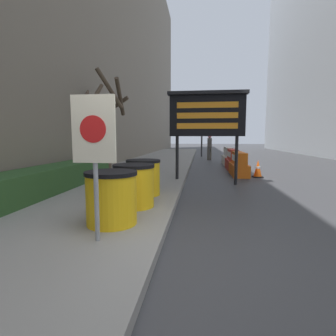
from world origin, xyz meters
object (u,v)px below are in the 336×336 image
jersey_barrier_orange_far (239,165)px  jersey_barrier_red_striped (233,160)px  warning_sign (94,142)px  traffic_light_near_curb (202,119)px  barrel_drum_back (143,177)px  barrel_drum_middle (134,185)px  message_board (207,115)px  barrel_drum_foreground (112,198)px  jersey_barrier_white (228,157)px  pedestrian_worker (210,145)px  traffic_cone_near (258,169)px

jersey_barrier_orange_far → jersey_barrier_red_striped: jersey_barrier_red_striped is taller
warning_sign → traffic_light_near_curb: traffic_light_near_curb is taller
barrel_drum_back → jersey_barrier_red_striped: barrel_drum_back is taller
barrel_drum_back → jersey_barrier_red_striped: (2.81, 6.57, -0.14)m
barrel_drum_middle → message_board: 4.08m
barrel_drum_middle → jersey_barrier_red_striped: size_ratio=0.47×
barrel_drum_foreground → barrel_drum_middle: bearing=85.6°
barrel_drum_foreground → jersey_barrier_white: 11.13m
message_board → jersey_barrier_white: (1.31, 6.26, -1.74)m
message_board → jersey_barrier_red_striped: 4.70m
jersey_barrier_white → barrel_drum_foreground: bearing=-104.8°
jersey_barrier_red_striped → traffic_light_near_curb: (-1.42, 8.03, 2.50)m
warning_sign → traffic_light_near_curb: size_ratio=0.46×
barrel_drum_foreground → pedestrian_worker: (1.92, 13.55, 0.43)m
warning_sign → jersey_barrier_orange_far: size_ratio=1.03×
barrel_drum_foreground → pedestrian_worker: size_ratio=0.49×
jersey_barrier_orange_far → barrel_drum_foreground: bearing=-113.2°
traffic_light_near_curb → jersey_barrier_orange_far: bearing=-82.0°
warning_sign → jersey_barrier_white: size_ratio=0.99×
barrel_drum_foreground → barrel_drum_back: bearing=89.1°
barrel_drum_middle → warning_sign: size_ratio=0.44×
jersey_barrier_orange_far → traffic_cone_near: size_ratio=2.76×
warning_sign → pedestrian_worker: bearing=82.5°
jersey_barrier_white → barrel_drum_middle: bearing=-105.9°
jersey_barrier_white → traffic_cone_near: (0.63, -4.58, -0.10)m
barrel_drum_middle → traffic_cone_near: bearing=56.6°
pedestrian_worker → barrel_drum_back: bearing=169.1°
warning_sign → barrel_drum_back: bearing=90.1°
jersey_barrier_red_striped → jersey_barrier_white: (0.00, 2.10, 0.01)m
barrel_drum_back → jersey_barrier_red_striped: size_ratio=0.47×
warning_sign → message_board: message_board is taller
message_board → warning_sign: bearing=-106.0°
traffic_cone_near → pedestrian_worker: size_ratio=0.39×
jersey_barrier_orange_far → jersey_barrier_red_striped: bearing=90.0°
barrel_drum_middle → warning_sign: (-0.04, -1.73, 0.87)m
barrel_drum_foreground → warning_sign: size_ratio=0.44×
jersey_barrier_orange_far → traffic_light_near_curb: traffic_light_near_curb is taller
jersey_barrier_white → warning_sign: bearing=-103.8°
barrel_drum_foreground → jersey_barrier_white: size_ratio=0.44×
barrel_drum_back → traffic_cone_near: size_ratio=1.27×
barrel_drum_middle → jersey_barrier_orange_far: size_ratio=0.46×
barrel_drum_middle → traffic_cone_near: 6.15m
message_board → jersey_barrier_red_striped: (1.31, 4.16, -1.75)m
traffic_cone_near → traffic_light_near_curb: bearing=101.0°
jersey_barrier_orange_far → pedestrian_worker: pedestrian_worker is taller
traffic_light_near_curb → message_board: bearing=-89.5°
barrel_drum_foreground → pedestrian_worker: bearing=81.9°
barrel_drum_foreground → traffic_cone_near: size_ratio=1.27×
warning_sign → traffic_cone_near: warning_sign is taller
barrel_drum_middle → traffic_cone_near: (3.39, 5.13, -0.24)m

